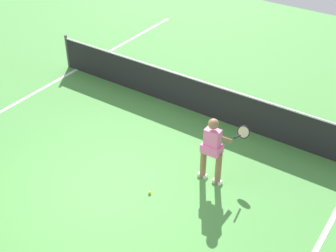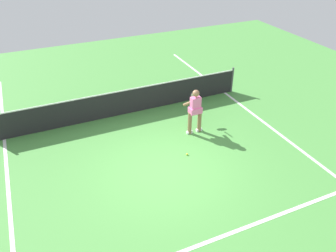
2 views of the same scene
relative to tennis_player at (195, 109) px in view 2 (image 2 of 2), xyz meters
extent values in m
plane|color=#4C9342|center=(-1.66, -1.46, -0.85)|extent=(24.57, 24.57, 0.00)
cube|color=white|center=(-1.66, -4.18, -0.84)|extent=(8.36, 0.10, 0.01)
cube|color=white|center=(-5.85, -1.46, -0.84)|extent=(0.10, 16.90, 0.01)
cube|color=white|center=(2.52, -1.46, -0.84)|extent=(0.10, 16.90, 0.01)
cylinder|color=#4C4C51|center=(2.82, 2.09, -0.33)|extent=(0.08, 0.08, 1.04)
cube|color=#232326|center=(-1.66, 2.09, -0.39)|extent=(8.88, 0.02, 0.92)
cube|color=white|center=(-1.66, 2.09, 0.09)|extent=(8.88, 0.02, 0.04)
cylinder|color=#8C6647|center=(-0.19, -0.03, -0.46)|extent=(0.13, 0.13, 0.78)
cylinder|color=#8C6647|center=(0.17, -0.03, -0.46)|extent=(0.13, 0.13, 0.78)
cube|color=white|center=(-0.19, -0.03, -0.81)|extent=(0.20, 0.10, 0.08)
cube|color=white|center=(0.17, -0.03, -0.81)|extent=(0.20, 0.10, 0.08)
cube|color=pink|center=(-0.01, -0.03, 0.19)|extent=(0.32, 0.20, 0.52)
cube|color=pink|center=(-0.01, -0.03, -0.01)|extent=(0.40, 0.28, 0.20)
sphere|color=#8C6647|center=(-0.01, -0.03, 0.59)|extent=(0.22, 0.22, 0.22)
cylinder|color=#8C6647|center=(-0.16, 0.12, 0.21)|extent=(0.28, 0.47, 0.37)
cylinder|color=#8C6647|center=(0.14, 0.12, 0.21)|extent=(0.28, 0.47, 0.37)
cylinder|color=black|center=(0.33, 0.39, 0.17)|extent=(0.04, 0.29, 0.14)
torus|color=black|center=(0.33, 0.69, 0.11)|extent=(0.28, 0.12, 0.28)
cylinder|color=beige|center=(0.33, 0.69, 0.11)|extent=(0.24, 0.09, 0.23)
sphere|color=#D1E533|center=(-0.81, -1.10, -0.81)|extent=(0.07, 0.07, 0.07)
camera|label=1|loc=(3.44, -6.70, 5.69)|focal=49.58mm
camera|label=2|loc=(-4.79, -8.54, 5.40)|focal=36.86mm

